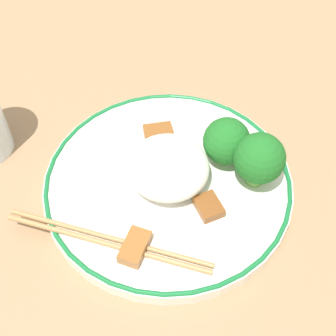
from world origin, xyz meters
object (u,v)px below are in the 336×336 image
object	(u,v)px
broccoli_back_left	(259,159)
broccoli_back_center	(227,141)
plate	(168,183)
chopsticks	(108,241)

from	to	relation	value
broccoli_back_left	broccoli_back_center	xyz separation A→B (m)	(0.04, -0.01, -0.01)
plate	broccoli_back_center	size ratio (longest dim) A/B	4.72
broccoli_back_left	broccoli_back_center	size ratio (longest dim) A/B	1.13
chopsticks	broccoli_back_left	bearing A→B (deg)	-129.51
chopsticks	plate	bearing A→B (deg)	-103.50
broccoli_back_center	chopsticks	bearing A→B (deg)	64.79
plate	broccoli_back_center	bearing A→B (deg)	-131.79
plate	broccoli_back_left	xyz separation A→B (m)	(-0.08, -0.04, 0.04)
broccoli_back_left	chopsticks	bearing A→B (deg)	50.49
chopsticks	broccoli_back_center	bearing A→B (deg)	-115.21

